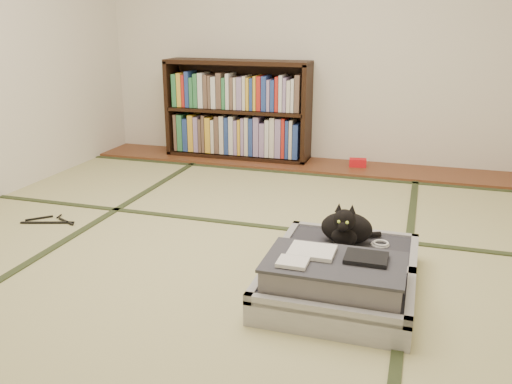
% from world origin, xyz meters
% --- Properties ---
extents(floor, '(4.50, 4.50, 0.00)m').
position_xyz_m(floor, '(0.00, 0.00, 0.00)').
color(floor, '#C4BE82').
rests_on(floor, ground).
extents(wood_strip, '(4.00, 0.50, 0.02)m').
position_xyz_m(wood_strip, '(0.00, 2.00, 0.01)').
color(wood_strip, brown).
rests_on(wood_strip, ground).
extents(red_item, '(0.16, 0.11, 0.07)m').
position_xyz_m(red_item, '(0.49, 2.03, 0.06)').
color(red_item, red).
rests_on(red_item, wood_strip).
extents(tatami_borders, '(4.00, 4.50, 0.01)m').
position_xyz_m(tatami_borders, '(0.00, 0.49, 0.00)').
color(tatami_borders, '#2D381E').
rests_on(tatami_borders, ground).
extents(bookcase, '(1.37, 0.31, 0.92)m').
position_xyz_m(bookcase, '(-0.67, 2.07, 0.45)').
color(bookcase, black).
rests_on(bookcase, wood_strip).
extents(suitcase, '(0.71, 0.95, 0.28)m').
position_xyz_m(suitcase, '(0.69, -0.34, 0.10)').
color(suitcase, '#A8A8AC').
rests_on(suitcase, floor).
extents(cat, '(0.32, 0.32, 0.26)m').
position_xyz_m(cat, '(0.68, -0.05, 0.23)').
color(cat, black).
rests_on(cat, suitcase).
extents(cable_coil, '(0.10, 0.10, 0.02)m').
position_xyz_m(cable_coil, '(0.86, -0.01, 0.15)').
color(cable_coil, white).
rests_on(cable_coil, suitcase).
extents(hanger, '(0.36, 0.22, 0.01)m').
position_xyz_m(hanger, '(-1.29, 0.06, 0.01)').
color(hanger, black).
rests_on(hanger, floor).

